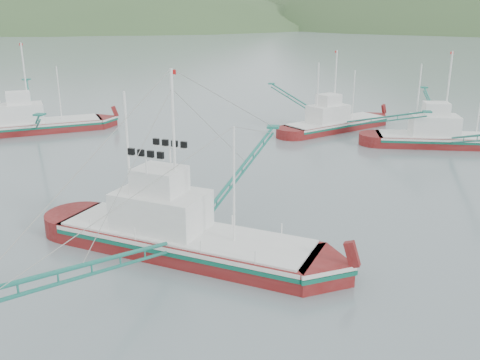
# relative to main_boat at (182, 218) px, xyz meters

# --- Properties ---
(ground) EXTENTS (1200.00, 1200.00, 0.00)m
(ground) POSITION_rel_main_boat_xyz_m (2.84, -0.48, -2.37)
(ground) COLOR slate
(ground) RESTS_ON ground
(main_boat) EXTENTS (17.57, 30.10, 12.45)m
(main_boat) POSITION_rel_main_boat_xyz_m (0.00, 0.00, 0.00)
(main_boat) COLOR #650F0F
(main_boat) RESTS_ON ground
(bg_boat_right) EXTENTS (15.43, 27.74, 11.22)m
(bg_boat_right) POSITION_rel_main_boat_xyz_m (22.28, 30.79, -0.83)
(bg_boat_right) COLOR #650F0F
(bg_boat_right) RESTS_ON ground
(bg_boat_left) EXTENTS (19.70, 26.44, 11.70)m
(bg_boat_left) POSITION_rel_main_boat_xyz_m (-26.73, 30.72, 0.09)
(bg_boat_left) COLOR #650F0F
(bg_boat_left) RESTS_ON ground
(bg_boat_far) EXTENTS (21.67, 22.14, 10.66)m
(bg_boat_far) POSITION_rel_main_boat_xyz_m (10.35, 37.39, -0.08)
(bg_boat_far) COLOR #650F0F
(bg_boat_far) RESTS_ON ground
(headland_left) EXTENTS (448.00, 308.00, 210.00)m
(headland_left) POSITION_rel_main_boat_xyz_m (-177.16, 359.52, -2.37)
(headland_left) COLOR #36532A
(headland_left) RESTS_ON ground
(ridge_distant) EXTENTS (960.00, 400.00, 240.00)m
(ridge_distant) POSITION_rel_main_boat_xyz_m (32.84, 559.52, -2.37)
(ridge_distant) COLOR slate
(ridge_distant) RESTS_ON ground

